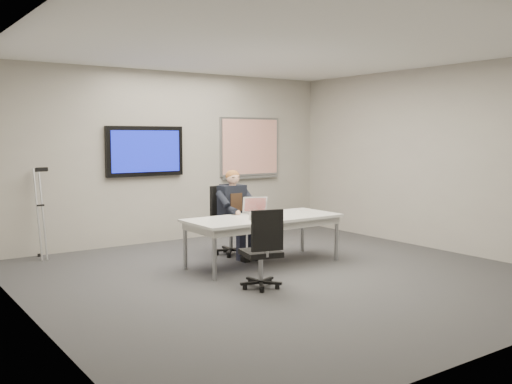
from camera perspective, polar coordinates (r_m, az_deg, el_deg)
floor at (r=7.23m, az=2.62°, el=-8.34°), size 6.00×6.00×0.02m
ceiling at (r=7.09m, az=2.73°, el=14.19°), size 6.00×6.00×0.02m
wall_back at (r=9.57m, az=-8.40°, el=3.51°), size 6.00×0.02×2.80m
wall_front at (r=5.00m, az=24.20°, el=1.19°), size 6.00×0.02×2.80m
wall_left at (r=5.70m, az=-21.92°, el=1.76°), size 0.02×6.00×2.80m
wall_right at (r=9.17m, az=17.70°, el=3.21°), size 0.02×6.00×2.80m
conference_table at (r=7.71m, az=0.75°, el=-3.03°), size 2.14×0.89×0.66m
tv_display at (r=9.30m, az=-11.02°, el=4.02°), size 1.30×0.09×0.80m
whiteboard at (r=10.33m, az=-0.61°, el=4.45°), size 1.25×0.08×1.10m
office_chair_far at (r=8.43m, az=-2.73°, el=-4.12°), size 0.57×0.57×1.01m
office_chair_near at (r=6.55m, az=0.61°, el=-7.19°), size 0.54×0.54×0.93m
seated_person at (r=8.21m, az=-1.79°, el=-3.05°), size 0.40×0.68×1.25m
crutch at (r=8.64m, az=-20.77°, el=-1.88°), size 0.37×0.72×1.40m
laptop at (r=7.89m, az=0.27°, el=-1.83°), size 0.41×0.44×0.24m
name_tent at (r=7.42m, az=0.36°, el=-2.36°), size 0.28×0.10×0.11m
pen at (r=7.43m, az=2.07°, el=-2.74°), size 0.04×0.13×0.01m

